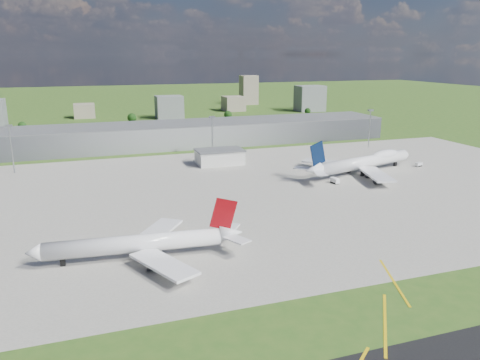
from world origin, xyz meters
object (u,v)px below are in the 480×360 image
object	(u,v)px
van_white_far	(419,165)
tug_yellow	(220,233)
airliner_blue_quad	(364,162)
van_white_near	(335,181)
airliner_red_twin	(143,244)

from	to	relation	value
van_white_far	tug_yellow	bearing A→B (deg)	-169.24
airliner_blue_quad	tug_yellow	size ratio (longest dim) A/B	17.88
tug_yellow	van_white_near	bearing A→B (deg)	-18.49
van_white_far	airliner_red_twin	bearing A→B (deg)	-170.17
airliner_red_twin	tug_yellow	world-z (taller)	airliner_red_twin
airliner_blue_quad	van_white_near	size ratio (longest dim) A/B	14.26
airliner_red_twin	airliner_blue_quad	xyz separation A→B (m)	(126.48, 71.95, 0.96)
airliner_red_twin	van_white_near	bearing A→B (deg)	-144.98
airliner_blue_quad	tug_yellow	bearing A→B (deg)	-163.46
airliner_red_twin	tug_yellow	size ratio (longest dim) A/B	15.05
airliner_blue_quad	van_white_near	bearing A→B (deg)	-166.79
airliner_blue_quad	van_white_far	xyz separation A→B (m)	(37.67, 2.25, -4.59)
van_white_far	van_white_near	bearing A→B (deg)	180.00
van_white_near	van_white_far	world-z (taller)	van_white_near
van_white_near	van_white_far	bearing A→B (deg)	-81.70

